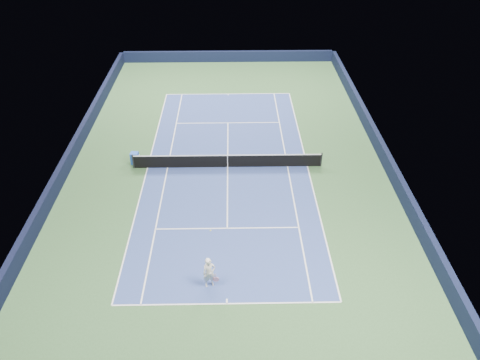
{
  "coord_description": "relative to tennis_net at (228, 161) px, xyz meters",
  "views": [
    {
      "loc": [
        0.35,
        -26.78,
        17.65
      ],
      "look_at": [
        0.79,
        -3.0,
        1.0
      ],
      "focal_mm": 35.0,
      "sensor_mm": 36.0,
      "label": 1
    }
  ],
  "objects": [
    {
      "name": "sponsor_cube",
      "position": [
        -6.4,
        0.59,
        -0.08
      ],
      "size": [
        0.59,
        0.52,
        0.85
      ],
      "color": "blue",
      "rests_on": "ground"
    },
    {
      "name": "sideline_singles_left",
      "position": [
        -4.12,
        0.0,
        -0.5
      ],
      "size": [
        0.08,
        23.77,
        0.0
      ],
      "primitive_type": "cube",
      "color": "white",
      "rests_on": "ground"
    },
    {
      "name": "wall_right",
      "position": [
        10.82,
        0.0,
        0.05
      ],
      "size": [
        0.35,
        40.0,
        1.1
      ],
      "primitive_type": "cube",
      "color": "black",
      "rests_on": "ground"
    },
    {
      "name": "wall_far",
      "position": [
        0.0,
        19.82,
        0.05
      ],
      "size": [
        22.0,
        0.35,
        1.1
      ],
      "primitive_type": "cube",
      "color": "#101632",
      "rests_on": "ground"
    },
    {
      "name": "center_service_line",
      "position": [
        0.0,
        0.0,
        -0.5
      ],
      "size": [
        0.08,
        12.8,
        0.0
      ],
      "primitive_type": "cube",
      "color": "white",
      "rests_on": "ground"
    },
    {
      "name": "wall_left",
      "position": [
        -10.82,
        0.0,
        0.05
      ],
      "size": [
        0.35,
        40.0,
        1.1
      ],
      "primitive_type": "cube",
      "color": "black",
      "rests_on": "ground"
    },
    {
      "name": "baseline_far",
      "position": [
        0.0,
        11.88,
        -0.5
      ],
      "size": [
        10.97,
        0.08,
        0.0
      ],
      "primitive_type": "cube",
      "color": "white",
      "rests_on": "ground"
    },
    {
      "name": "center_mark_far",
      "position": [
        0.0,
        11.73,
        -0.5
      ],
      "size": [
        0.08,
        0.3,
        0.0
      ],
      "primitive_type": "cube",
      "color": "white",
      "rests_on": "ground"
    },
    {
      "name": "tennis_net",
      "position": [
        0.0,
        0.0,
        0.0
      ],
      "size": [
        12.9,
        0.1,
        1.07
      ],
      "color": "black",
      "rests_on": "ground"
    },
    {
      "name": "sideline_singles_right",
      "position": [
        4.12,
        0.0,
        -0.5
      ],
      "size": [
        0.08,
        23.77,
        0.0
      ],
      "primitive_type": "cube",
      "color": "white",
      "rests_on": "ground"
    },
    {
      "name": "sideline_doubles_right",
      "position": [
        5.49,
        0.0,
        -0.5
      ],
      "size": [
        0.08,
        23.77,
        0.0
      ],
      "primitive_type": "cube",
      "color": "white",
      "rests_on": "ground"
    },
    {
      "name": "tennis_player",
      "position": [
        -0.85,
        -10.69,
        0.37
      ],
      "size": [
        0.84,
        1.33,
        2.75
      ],
      "color": "silver",
      "rests_on": "ground"
    },
    {
      "name": "baseline_near",
      "position": [
        0.0,
        -11.88,
        -0.5
      ],
      "size": [
        10.97,
        0.08,
        0.0
      ],
      "primitive_type": "cube",
      "color": "white",
      "rests_on": "ground"
    },
    {
      "name": "court_surface",
      "position": [
        0.0,
        0.0,
        -0.5
      ],
      "size": [
        10.97,
        23.77,
        0.01
      ],
      "primitive_type": "cube",
      "color": "navy",
      "rests_on": "ground"
    },
    {
      "name": "service_line_far",
      "position": [
        0.0,
        6.4,
        -0.5
      ],
      "size": [
        8.23,
        0.08,
        0.0
      ],
      "primitive_type": "cube",
      "color": "white",
      "rests_on": "ground"
    },
    {
      "name": "sideline_doubles_left",
      "position": [
        -5.49,
        0.0,
        -0.5
      ],
      "size": [
        0.08,
        23.77,
        0.0
      ],
      "primitive_type": "cube",
      "color": "white",
      "rests_on": "ground"
    },
    {
      "name": "ground",
      "position": [
        0.0,
        0.0,
        -0.5
      ],
      "size": [
        40.0,
        40.0,
        0.0
      ],
      "primitive_type": "plane",
      "color": "#30532D",
      "rests_on": "ground"
    },
    {
      "name": "center_mark_near",
      "position": [
        0.0,
        -11.73,
        -0.5
      ],
      "size": [
        0.08,
        0.3,
        0.0
      ],
      "primitive_type": "cube",
      "color": "white",
      "rests_on": "ground"
    },
    {
      "name": "service_line_near",
      "position": [
        0.0,
        -6.4,
        -0.5
      ],
      "size": [
        8.23,
        0.08,
        0.0
      ],
      "primitive_type": "cube",
      "color": "white",
      "rests_on": "ground"
    }
  ]
}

